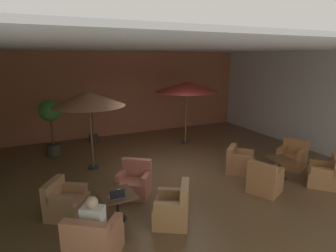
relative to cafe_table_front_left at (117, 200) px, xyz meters
The scene contains 21 objects.
ground_plane 2.89m from the cafe_table_front_left, 38.57° to the left, with size 11.21×9.94×0.02m, color brown.
wall_back_brick 7.19m from the cafe_table_front_left, 71.63° to the left, with size 11.21×0.08×3.63m, color #A35A40.
wall_right_plain 8.11m from the cafe_table_front_left, 12.84° to the left, with size 0.08×9.94×3.63m, color silver.
ceiling_slab 4.27m from the cafe_table_front_left, 38.57° to the left, with size 11.21×9.94×0.06m, color silver.
cafe_table_front_left is the anchor object (origin of this frame).
armchair_front_left_north 1.20m from the cafe_table_front_left, 30.46° to the right, with size 1.00×1.01×0.89m.
armchair_front_left_east 1.21m from the cafe_table_front_left, 54.43° to the left, with size 1.04×1.02×0.86m.
armchair_front_left_south 1.20m from the cafe_table_front_left, 147.51° to the left, with size 1.03×1.03×0.82m.
armchair_front_left_west 1.20m from the cafe_table_front_left, 124.87° to the right, with size 1.12×1.12×0.85m.
cafe_table_front_right 4.78m from the cafe_table_front_left, ahead, with size 0.64×0.64×0.60m.
armchair_front_right_north 3.77m from the cafe_table_front_left, ahead, with size 0.97×0.97×0.87m.
armchair_front_right_east 5.58m from the cafe_table_front_left, ahead, with size 1.04×1.04×0.87m.
armchair_front_right_south 5.84m from the cafe_table_front_left, ahead, with size 1.04×1.02×0.86m.
armchair_front_right_west 4.15m from the cafe_table_front_left, 13.69° to the left, with size 1.07×1.07×0.79m.
patio_umbrella_tall_red 6.01m from the cafe_table_front_left, 47.18° to the left, with size 2.40×2.40×2.50m.
patio_umbrella_center_beige 3.57m from the cafe_table_front_left, 89.51° to the left, with size 2.15×2.15×2.44m.
potted_tree_left_corner 5.12m from the cafe_table_front_left, 101.68° to the left, with size 0.74×0.74×1.99m.
potted_tree_mid_left 6.03m from the cafe_table_front_left, 84.80° to the left, with size 0.72×0.72×1.98m.
patron_blue_shirt 1.18m from the cafe_table_front_left, 124.87° to the right, with size 0.46×0.42×0.69m.
iced_drink_cup 0.19m from the cafe_table_front_left, 42.14° to the right, with size 0.08×0.08×0.11m, color white.
open_laptop 0.25m from the cafe_table_front_left, 105.95° to the right, with size 0.31×0.23×0.20m.
Camera 1 is at (-3.49, -7.10, 3.42)m, focal length 29.82 mm.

